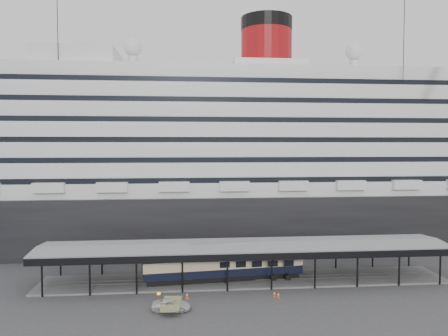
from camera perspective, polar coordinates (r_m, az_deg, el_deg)
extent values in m
plane|color=#3B3B3E|center=(57.97, 3.50, -15.95)|extent=(200.00, 200.00, 0.00)
cube|color=black|center=(87.68, 0.27, -6.07)|extent=(130.00, 30.00, 10.00)
cylinder|color=maroon|center=(89.68, 5.55, 14.94)|extent=(10.00, 10.00, 9.00)
cylinder|color=black|center=(90.91, 5.57, 18.18)|extent=(10.10, 10.10, 2.50)
sphere|color=silver|center=(88.72, -11.80, 15.22)|extent=(3.60, 3.60, 3.60)
sphere|color=silver|center=(94.72, 16.66, 14.37)|extent=(3.60, 3.60, 3.60)
cube|color=slate|center=(62.63, 2.78, -14.38)|extent=(56.00, 8.00, 0.24)
cube|color=slate|center=(61.91, 2.87, -14.43)|extent=(54.00, 0.08, 0.10)
cube|color=slate|center=(63.27, 2.68, -14.04)|extent=(54.00, 0.08, 0.10)
cube|color=black|center=(57.16, 3.44, -11.57)|extent=(56.00, 0.18, 0.90)
cube|color=black|center=(65.82, 2.22, -9.61)|extent=(56.00, 0.18, 0.90)
cube|color=slate|center=(61.31, 2.79, -9.86)|extent=(56.00, 9.00, 0.24)
cylinder|color=black|center=(78.84, -20.71, 6.28)|extent=(0.12, 0.12, 47.21)
cylinder|color=black|center=(84.04, 22.24, 6.04)|extent=(0.12, 0.12, 47.21)
imported|color=silver|center=(52.42, -6.88, -17.35)|extent=(4.53, 2.34, 1.22)
cube|color=black|center=(62.16, -0.03, -14.05)|extent=(21.18, 4.59, 0.70)
cube|color=black|center=(61.90, -0.03, -13.26)|extent=(22.21, 5.09, 1.10)
cube|color=beige|center=(61.58, -0.03, -12.18)|extent=(22.22, 5.13, 1.30)
cube|color=black|center=(61.36, -0.03, -11.42)|extent=(22.21, 5.09, 0.40)
cube|color=#E94D0C|center=(56.02, -4.84, -16.62)|extent=(0.44, 0.44, 0.03)
cone|color=#E94D0C|center=(55.89, -4.84, -16.24)|extent=(0.37, 0.37, 0.78)
cylinder|color=white|center=(55.87, -4.84, -16.17)|extent=(0.25, 0.25, 0.15)
cube|color=#EC410D|center=(56.48, 7.12, -16.48)|extent=(0.48, 0.48, 0.03)
cone|color=#EC410D|center=(56.36, 7.12, -16.14)|extent=(0.40, 0.40, 0.69)
cylinder|color=white|center=(56.34, 7.12, -16.08)|extent=(0.22, 0.22, 0.13)
cube|color=#F33E0D|center=(56.88, 6.61, -16.33)|extent=(0.40, 0.40, 0.03)
cone|color=#F33E0D|center=(56.77, 6.62, -16.00)|extent=(0.33, 0.33, 0.67)
cylinder|color=white|center=(56.75, 6.62, -15.94)|extent=(0.21, 0.21, 0.13)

